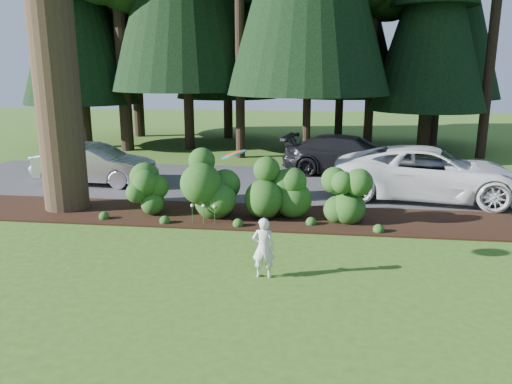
{
  "coord_description": "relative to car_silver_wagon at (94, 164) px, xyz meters",
  "views": [
    {
      "loc": [
        2.7,
        -9.82,
        3.97
      ],
      "look_at": [
        1.28,
        0.93,
        1.3
      ],
      "focal_mm": 35.0,
      "sensor_mm": 36.0,
      "label": 1
    }
  ],
  "objects": [
    {
      "name": "ground",
      "position": [
        5.21,
        -6.56,
        -0.73
      ],
      "size": [
        80.0,
        80.0,
        0.0
      ],
      "primitive_type": "plane",
      "color": "#325A19",
      "rests_on": "ground"
    },
    {
      "name": "mulch_bed",
      "position": [
        5.21,
        -3.31,
        -0.7
      ],
      "size": [
        16.0,
        2.5,
        0.05
      ],
      "primitive_type": "cube",
      "color": "black",
      "rests_on": "ground"
    },
    {
      "name": "driveway",
      "position": [
        5.21,
        0.94,
        -0.71
      ],
      "size": [
        22.0,
        6.0,
        0.03
      ],
      "primitive_type": "cube",
      "color": "#38383A",
      "rests_on": "ground"
    },
    {
      "name": "shrub_row",
      "position": [
        5.98,
        -3.42,
        0.08
      ],
      "size": [
        6.53,
        1.6,
        1.61
      ],
      "color": "#244816",
      "rests_on": "ground"
    },
    {
      "name": "lily_cluster",
      "position": [
        4.91,
        -4.16,
        -0.23
      ],
      "size": [
        0.69,
        0.09,
        0.57
      ],
      "color": "#244816",
      "rests_on": "ground"
    },
    {
      "name": "car_silver_wagon",
      "position": [
        0.0,
        0.0,
        0.0
      ],
      "size": [
        4.33,
        1.78,
        1.39
      ],
      "primitive_type": "imported",
      "rotation": [
        0.0,
        0.0,
        1.5
      ],
      "color": "#ADADB2",
      "rests_on": "driveway"
    },
    {
      "name": "car_white_suv",
      "position": [
        11.29,
        -0.64,
        0.11
      ],
      "size": [
        6.18,
        3.55,
        1.62
      ],
      "primitive_type": "imported",
      "rotation": [
        0.0,
        0.0,
        1.42
      ],
      "color": "white",
      "rests_on": "driveway"
    },
    {
      "name": "car_dark_suv",
      "position": [
        9.02,
        2.78,
        0.05
      ],
      "size": [
        5.45,
        3.07,
        1.49
      ],
      "primitive_type": "imported",
      "rotation": [
        0.0,
        0.0,
        1.37
      ],
      "color": "black",
      "rests_on": "driveway"
    },
    {
      "name": "child",
      "position": [
        6.86,
        -7.3,
        -0.12
      ],
      "size": [
        0.45,
        0.3,
        1.21
      ],
      "primitive_type": "imported",
      "rotation": [
        0.0,
        0.0,
        3.16
      ],
      "color": "white",
      "rests_on": "ground"
    },
    {
      "name": "frisbee",
      "position": [
        6.26,
        -7.14,
        1.68
      ],
      "size": [
        0.48,
        0.5,
        0.18
      ],
      "color": "#166E7B",
      "rests_on": "ground"
    }
  ]
}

